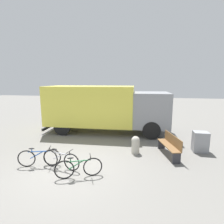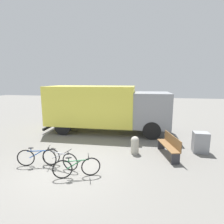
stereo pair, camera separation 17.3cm
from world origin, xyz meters
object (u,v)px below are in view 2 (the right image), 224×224
object	(u,v)px
bicycle_far	(77,167)
bollard_near_bench	(135,144)
delivery_truck	(105,107)
bicycle_middle	(59,159)
park_bench	(170,145)
utility_box	(200,142)
bicycle_near	(38,157)

from	to	relation	value
bicycle_far	bollard_near_bench	size ratio (longest dim) A/B	1.89
delivery_truck	bicycle_far	world-z (taller)	delivery_truck
delivery_truck	bollard_near_bench	distance (m)	4.02
delivery_truck	bicycle_far	distance (m)	5.75
bicycle_far	bollard_near_bench	world-z (taller)	bollard_near_bench
bicycle_middle	bollard_near_bench	distance (m)	3.35
park_bench	bicycle_far	world-z (taller)	park_bench
delivery_truck	utility_box	world-z (taller)	delivery_truck
bicycle_far	bollard_near_bench	distance (m)	3.04
bicycle_near	utility_box	size ratio (longest dim) A/B	1.65
park_bench	bicycle_far	distance (m)	4.15
utility_box	park_bench	bearing A→B (deg)	-153.48
park_bench	utility_box	size ratio (longest dim) A/B	1.85
bicycle_near	delivery_truck	bearing A→B (deg)	57.01
delivery_truck	utility_box	bearing A→B (deg)	-27.40
delivery_truck	utility_box	xyz separation A→B (m)	(5.14, -2.41, -1.19)
bicycle_middle	utility_box	distance (m)	6.32
park_bench	utility_box	xyz separation A→B (m)	(1.46, 0.73, -0.04)
bicycle_near	bollard_near_bench	xyz separation A→B (m)	(3.62, 1.94, 0.07)
bicycle_near	bollard_near_bench	size ratio (longest dim) A/B	1.95
bicycle_far	utility_box	size ratio (longest dim) A/B	1.59
park_bench	bicycle_far	size ratio (longest dim) A/B	1.16
delivery_truck	park_bench	size ratio (longest dim) A/B	4.44
park_bench	utility_box	distance (m)	1.63
park_bench	bicycle_far	bearing A→B (deg)	110.67
bollard_near_bench	utility_box	world-z (taller)	utility_box
bollard_near_bench	bicycle_far	bearing A→B (deg)	-126.77
bicycle_middle	bollard_near_bench	xyz separation A→B (m)	(2.72, 1.96, 0.07)
park_bench	utility_box	world-z (taller)	utility_box
delivery_truck	park_bench	bearing A→B (deg)	-42.67
bicycle_near	utility_box	distance (m)	7.13
delivery_truck	park_bench	distance (m)	4.98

